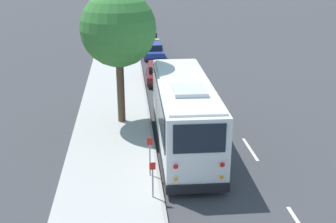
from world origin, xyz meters
The scene contains 14 objects.
ground_plane centered at (0.00, 0.00, 0.00)m, with size 160.00×160.00×0.00m, color #3D3D3F.
sidewalk_slab centered at (0.00, 3.65, 0.07)m, with size 80.00×3.85×0.15m, color #B2AFA8.
curb_strip centered at (0.00, 1.66, 0.07)m, with size 80.00×0.14×0.15m, color #9D9A94.
shuttle_bus centered at (-0.69, 0.25, 1.81)m, with size 9.12×2.58×3.39m.
parked_sedan_maroon centered at (10.52, 0.52, 0.59)m, with size 4.52×1.86×1.28m.
parked_sedan_blue centered at (17.68, 0.45, 0.59)m, with size 4.17×1.79×1.28m.
parked_sedan_tan centered at (23.65, 0.49, 0.61)m, with size 4.66×1.88×1.31m.
parked_sedan_white centered at (30.69, 0.41, 0.58)m, with size 4.43×1.98×1.26m.
parked_sedan_silver centered at (38.11, 0.49, 0.61)m, with size 4.55×1.79×1.31m.
street_tree centered at (2.68, 3.13, 5.27)m, with size 3.79×3.79×7.35m.
sign_post_near centered at (-5.10, 1.99, 0.88)m, with size 0.06×0.22×1.41m.
sign_post_far centered at (-3.47, 1.99, 0.99)m, with size 0.06×0.22×1.62m.
lane_stripe_mid centered at (-1.21, -2.79, 0.00)m, with size 2.40×0.14×0.01m, color silver.
lane_stripe_ahead centered at (4.79, -2.79, 0.00)m, with size 2.40×0.14×0.01m, color silver.
Camera 1 is at (-18.41, 2.78, 8.48)m, focal length 45.00 mm.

